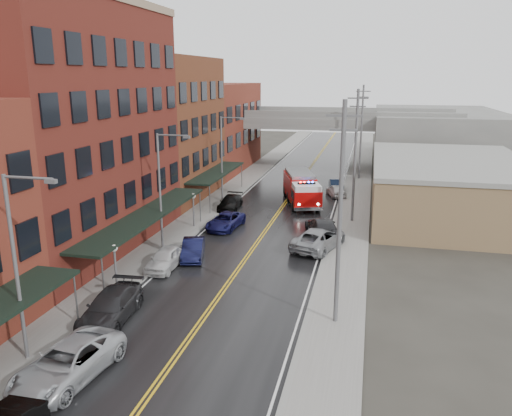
# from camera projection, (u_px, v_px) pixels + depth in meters

# --- Properties ---
(road) EXTENTS (11.00, 160.00, 0.02)m
(road) POSITION_uv_depth(u_px,v_px,m) (264.00, 232.00, 42.97)
(road) COLOR black
(road) RESTS_ON ground
(sidewalk_left) EXTENTS (3.00, 160.00, 0.15)m
(sidewalk_left) POSITION_uv_depth(u_px,v_px,m) (185.00, 226.00, 44.55)
(sidewalk_left) COLOR slate
(sidewalk_left) RESTS_ON ground
(sidewalk_right) EXTENTS (3.00, 160.00, 0.15)m
(sidewalk_right) POSITION_uv_depth(u_px,v_px,m) (350.00, 238.00, 41.36)
(sidewalk_right) COLOR slate
(sidewalk_right) RESTS_ON ground
(curb_left) EXTENTS (0.30, 160.00, 0.15)m
(curb_left) POSITION_uv_depth(u_px,v_px,m) (202.00, 227.00, 44.19)
(curb_left) COLOR gray
(curb_left) RESTS_ON ground
(curb_right) EXTENTS (0.30, 160.00, 0.15)m
(curb_right) POSITION_uv_depth(u_px,v_px,m) (330.00, 236.00, 41.72)
(curb_right) COLOR gray
(curb_right) RESTS_ON ground
(brick_building_b) EXTENTS (9.00, 20.00, 18.00)m
(brick_building_b) POSITION_uv_depth(u_px,v_px,m) (70.00, 133.00, 36.98)
(brick_building_b) COLOR #592117
(brick_building_b) RESTS_ON ground
(brick_building_c) EXTENTS (9.00, 15.00, 15.00)m
(brick_building_c) POSITION_uv_depth(u_px,v_px,m) (165.00, 129.00, 53.84)
(brick_building_c) COLOR brown
(brick_building_c) RESTS_ON ground
(brick_building_far) EXTENTS (9.00, 20.00, 12.00)m
(brick_building_far) POSITION_uv_depth(u_px,v_px,m) (215.00, 127.00, 70.69)
(brick_building_far) COLOR maroon
(brick_building_far) RESTS_ON ground
(tan_building) EXTENTS (14.00, 22.00, 5.00)m
(tan_building) POSITION_uv_depth(u_px,v_px,m) (448.00, 189.00, 48.24)
(tan_building) COLOR olive
(tan_building) RESTS_ON ground
(right_far_block) EXTENTS (18.00, 30.00, 8.00)m
(right_far_block) POSITION_uv_depth(u_px,v_px,m) (436.00, 137.00, 75.65)
(right_far_block) COLOR slate
(right_far_block) RESTS_ON ground
(awning_1) EXTENTS (2.60, 18.00, 3.09)m
(awning_1) POSITION_uv_depth(u_px,v_px,m) (147.00, 215.00, 37.26)
(awning_1) COLOR black
(awning_1) RESTS_ON ground
(awning_2) EXTENTS (2.60, 13.00, 3.09)m
(awning_2) POSITION_uv_depth(u_px,v_px,m) (217.00, 172.00, 53.73)
(awning_2) COLOR black
(awning_2) RESTS_ON ground
(globe_lamp_1) EXTENTS (0.44, 0.44, 3.12)m
(globe_lamp_1) POSITION_uv_depth(u_px,v_px,m) (115.00, 257.00, 30.60)
(globe_lamp_1) COLOR #59595B
(globe_lamp_1) RESTS_ON ground
(globe_lamp_2) EXTENTS (0.44, 0.44, 3.12)m
(globe_lamp_2) POSITION_uv_depth(u_px,v_px,m) (193.00, 202.00, 43.78)
(globe_lamp_2) COLOR #59595B
(globe_lamp_2) RESTS_ON ground
(street_lamp_0) EXTENTS (2.64, 0.22, 9.00)m
(street_lamp_0) POSITION_uv_depth(u_px,v_px,m) (19.00, 258.00, 22.37)
(street_lamp_0) COLOR #59595B
(street_lamp_0) RESTS_ON ground
(street_lamp_1) EXTENTS (2.64, 0.22, 9.00)m
(street_lamp_1) POSITION_uv_depth(u_px,v_px,m) (163.00, 185.00, 37.43)
(street_lamp_1) COLOR #59595B
(street_lamp_1) RESTS_ON ground
(street_lamp_2) EXTENTS (2.64, 0.22, 9.00)m
(street_lamp_2) POSITION_uv_depth(u_px,v_px,m) (224.00, 153.00, 52.49)
(street_lamp_2) COLOR #59595B
(street_lamp_2) RESTS_ON ground
(utility_pole_0) EXTENTS (1.80, 0.24, 12.00)m
(utility_pole_0) POSITION_uv_depth(u_px,v_px,m) (340.00, 212.00, 25.66)
(utility_pole_0) COLOR #59595B
(utility_pole_0) RESTS_ON ground
(utility_pole_1) EXTENTS (1.80, 0.24, 12.00)m
(utility_pole_1) POSITION_uv_depth(u_px,v_px,m) (355.00, 154.00, 44.48)
(utility_pole_1) COLOR #59595B
(utility_pole_1) RESTS_ON ground
(utility_pole_2) EXTENTS (1.80, 0.24, 12.00)m
(utility_pole_2) POSITION_uv_depth(u_px,v_px,m) (361.00, 131.00, 63.30)
(utility_pole_2) COLOR #59595B
(utility_pole_2) RESTS_ON ground
(overpass) EXTENTS (40.00, 10.00, 7.50)m
(overpass) POSITION_uv_depth(u_px,v_px,m) (311.00, 127.00, 71.55)
(overpass) COLOR slate
(overpass) RESTS_ON ground
(fire_truck) EXTENTS (5.40, 9.10, 3.17)m
(fire_truck) POSITION_uv_depth(u_px,v_px,m) (301.00, 188.00, 52.25)
(fire_truck) COLOR #AB0807
(fire_truck) RESTS_ON ground
(parked_car_left_2) EXTENTS (3.37, 6.07, 1.61)m
(parked_car_left_2) POSITION_uv_depth(u_px,v_px,m) (68.00, 363.00, 22.06)
(parked_car_left_2) COLOR #A2A6AA
(parked_car_left_2) RESTS_ON ground
(parked_car_left_3) EXTENTS (2.69, 5.68, 1.60)m
(parked_car_left_3) POSITION_uv_depth(u_px,v_px,m) (111.00, 307.00, 27.42)
(parked_car_left_3) COLOR black
(parked_car_left_3) RESTS_ON ground
(parked_car_left_4) EXTENTS (1.82, 4.38, 1.48)m
(parked_car_left_4) POSITION_uv_depth(u_px,v_px,m) (166.00, 258.00, 34.83)
(parked_car_left_4) COLOR silver
(parked_car_left_4) RESTS_ON ground
(parked_car_left_5) EXTENTS (2.55, 4.49, 1.40)m
(parked_car_left_5) POSITION_uv_depth(u_px,v_px,m) (193.00, 249.00, 36.86)
(parked_car_left_5) COLOR black
(parked_car_left_5) RESTS_ON ground
(parked_car_left_6) EXTENTS (2.79, 5.13, 1.37)m
(parked_car_left_6) POSITION_uv_depth(u_px,v_px,m) (226.00, 221.00, 43.99)
(parked_car_left_6) COLOR #131449
(parked_car_left_6) RESTS_ON ground
(parked_car_left_7) EXTENTS (2.09, 4.76, 1.36)m
(parked_car_left_7) POSITION_uv_depth(u_px,v_px,m) (230.00, 203.00, 50.32)
(parked_car_left_7) COLOR black
(parked_car_left_7) RESTS_ON ground
(parked_car_right_0) EXTENTS (4.41, 6.48, 1.65)m
(parked_car_right_0) POSITION_uv_depth(u_px,v_px,m) (319.00, 239.00, 38.79)
(parked_car_right_0) COLOR gray
(parked_car_right_0) RESTS_ON ground
(parked_car_right_1) EXTENTS (3.80, 6.17, 1.67)m
(parked_car_right_1) POSITION_uv_depth(u_px,v_px,m) (323.00, 228.00, 41.48)
(parked_car_right_1) COLOR #232326
(parked_car_right_1) RESTS_ON ground
(parked_car_right_2) EXTENTS (2.81, 4.25, 1.34)m
(parked_car_right_2) POSITION_uv_depth(u_px,v_px,m) (336.00, 190.00, 55.68)
(parked_car_right_2) COLOR silver
(parked_car_right_2) RESTS_ON ground
(parked_car_right_3) EXTENTS (2.12, 4.47, 1.42)m
(parked_car_right_3) POSITION_uv_depth(u_px,v_px,m) (336.00, 185.00, 58.50)
(parked_car_right_3) COLOR black
(parked_car_right_3) RESTS_ON ground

